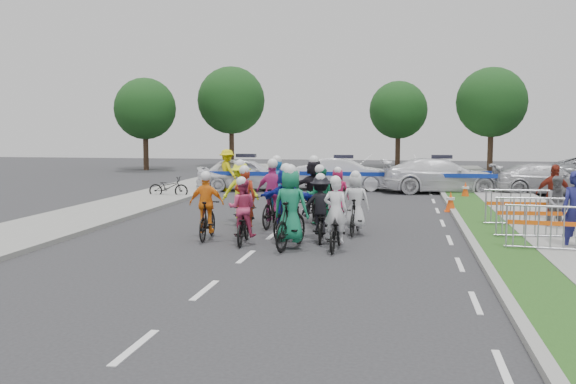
% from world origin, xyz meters
% --- Properties ---
extents(ground, '(90.00, 90.00, 0.00)m').
position_xyz_m(ground, '(0.00, 0.00, 0.00)').
color(ground, '#28282B').
rests_on(ground, ground).
extents(curb_right, '(0.20, 60.00, 0.12)m').
position_xyz_m(curb_right, '(5.10, 5.00, 0.06)').
color(curb_right, gray).
rests_on(curb_right, ground).
extents(grass_strip, '(1.20, 60.00, 0.11)m').
position_xyz_m(grass_strip, '(5.80, 5.00, 0.06)').
color(grass_strip, '#214616').
rests_on(grass_strip, ground).
extents(sidewalk_right, '(2.40, 60.00, 0.13)m').
position_xyz_m(sidewalk_right, '(7.60, 5.00, 0.07)').
color(sidewalk_right, gray).
rests_on(sidewalk_right, ground).
extents(sidewalk_left, '(3.00, 60.00, 0.13)m').
position_xyz_m(sidewalk_left, '(-6.50, 5.00, 0.07)').
color(sidewalk_left, gray).
rests_on(sidewalk_left, ground).
extents(rider_0, '(0.66, 1.74, 1.76)m').
position_xyz_m(rider_0, '(1.86, 1.22, 0.58)').
color(rider_0, black).
rests_on(rider_0, ground).
extents(rider_1, '(0.93, 1.98, 2.01)m').
position_xyz_m(rider_1, '(0.80, 1.17, 0.78)').
color(rider_1, black).
rests_on(rider_1, ground).
extents(rider_2, '(0.75, 1.69, 1.67)m').
position_xyz_m(rider_2, '(-0.48, 1.61, 0.63)').
color(rider_2, black).
rests_on(rider_2, ground).
extents(rider_3, '(0.91, 1.71, 1.77)m').
position_xyz_m(rider_3, '(-1.52, 2.02, 0.68)').
color(rider_3, black).
rests_on(rider_3, ground).
extents(rider_4, '(1.00, 1.74, 1.73)m').
position_xyz_m(rider_4, '(1.37, 2.34, 0.68)').
color(rider_4, black).
rests_on(rider_4, ground).
extents(rider_5, '(1.62, 1.93, 1.96)m').
position_xyz_m(rider_5, '(0.46, 2.50, 0.82)').
color(rider_5, black).
rests_on(rider_5, ground).
extents(rider_6, '(0.78, 1.87, 1.86)m').
position_xyz_m(rider_6, '(-0.81, 3.20, 0.61)').
color(rider_6, black).
rests_on(rider_6, ground).
extents(rider_7, '(0.76, 1.68, 1.73)m').
position_xyz_m(rider_7, '(2.16, 3.48, 0.68)').
color(rider_7, black).
rests_on(rider_7, ground).
extents(rider_8, '(0.82, 1.86, 1.85)m').
position_xyz_m(rider_8, '(1.13, 4.06, 0.69)').
color(rider_8, black).
rests_on(rider_8, ground).
extents(rider_9, '(1.04, 1.95, 1.99)m').
position_xyz_m(rider_9, '(-0.27, 4.35, 0.76)').
color(rider_9, black).
rests_on(rider_9, ground).
extents(rider_10, '(1.16, 1.98, 1.94)m').
position_xyz_m(rider_10, '(-1.35, 4.84, 0.75)').
color(rider_10, black).
rests_on(rider_10, ground).
extents(rider_11, '(1.69, 2.01, 2.04)m').
position_xyz_m(rider_11, '(0.76, 5.54, 0.85)').
color(rider_11, black).
rests_on(rider_11, ground).
extents(rider_12, '(0.81, 2.03, 2.03)m').
position_xyz_m(rider_12, '(-0.39, 5.59, 0.67)').
color(rider_12, black).
rests_on(rider_12, ground).
extents(rider_13, '(0.71, 1.59, 1.67)m').
position_xyz_m(rider_13, '(1.41, 6.18, 0.66)').
color(rider_13, black).
rests_on(rider_13, ground).
extents(police_car_0, '(4.71, 2.49, 1.53)m').
position_xyz_m(police_car_0, '(-3.71, 15.05, 0.76)').
color(police_car_0, white).
rests_on(police_car_0, ground).
extents(police_car_1, '(4.53, 1.77, 1.47)m').
position_xyz_m(police_car_1, '(0.68, 16.12, 0.74)').
color(police_car_1, white).
rests_on(police_car_1, ground).
extents(police_car_2, '(5.48, 2.76, 1.53)m').
position_xyz_m(police_car_2, '(5.08, 15.43, 0.76)').
color(police_car_2, white).
rests_on(police_car_2, ground).
extents(civilian_sedan, '(4.70, 2.12, 1.34)m').
position_xyz_m(civilian_sedan, '(9.50, 15.39, 0.67)').
color(civilian_sedan, '#B6B6BB').
rests_on(civilian_sedan, ground).
extents(spectator_1, '(0.76, 0.60, 1.54)m').
position_xyz_m(spectator_1, '(7.63, 4.96, 0.77)').
color(spectator_1, '#5D5D62').
rests_on(spectator_1, ground).
extents(spectator_2, '(1.06, 0.47, 1.78)m').
position_xyz_m(spectator_2, '(7.86, 6.58, 0.89)').
color(spectator_2, maroon).
rests_on(spectator_2, ground).
extents(marshal_hiviz, '(1.38, 1.37, 1.92)m').
position_xyz_m(marshal_hiviz, '(-4.43, 14.35, 0.96)').
color(marshal_hiviz, '#D7C50B').
rests_on(marshal_hiviz, ground).
extents(barrier_0, '(2.05, 0.75, 1.12)m').
position_xyz_m(barrier_0, '(6.70, 1.46, 0.56)').
color(barrier_0, '#A5A8AD').
rests_on(barrier_0, ground).
extents(barrier_1, '(2.02, 0.61, 1.12)m').
position_xyz_m(barrier_1, '(6.70, 3.20, 0.56)').
color(barrier_1, '#A5A8AD').
rests_on(barrier_1, ground).
extents(barrier_2, '(2.02, 0.58, 1.12)m').
position_xyz_m(barrier_2, '(6.70, 5.34, 0.56)').
color(barrier_2, '#A5A8AD').
rests_on(barrier_2, ground).
extents(cone_0, '(0.40, 0.40, 0.70)m').
position_xyz_m(cone_0, '(5.03, 8.86, 0.34)').
color(cone_0, '#F24C0C').
rests_on(cone_0, ground).
extents(cone_1, '(0.40, 0.40, 0.70)m').
position_xyz_m(cone_1, '(5.91, 13.15, 0.34)').
color(cone_1, '#F24C0C').
rests_on(cone_1, ground).
extents(parked_bike, '(1.68, 0.66, 0.87)m').
position_xyz_m(parked_bike, '(-6.13, 11.44, 0.43)').
color(parked_bike, black).
rests_on(parked_bike, ground).
extents(tree_0, '(4.20, 4.20, 6.30)m').
position_xyz_m(tree_0, '(-14.00, 28.00, 4.19)').
color(tree_0, '#382619').
rests_on(tree_0, ground).
extents(tree_1, '(4.55, 4.55, 6.82)m').
position_xyz_m(tree_1, '(9.00, 30.00, 4.54)').
color(tree_1, '#382619').
rests_on(tree_1, ground).
extents(tree_3, '(4.90, 4.90, 7.35)m').
position_xyz_m(tree_3, '(-9.00, 32.00, 4.89)').
color(tree_3, '#382619').
rests_on(tree_3, ground).
extents(tree_4, '(4.20, 4.20, 6.30)m').
position_xyz_m(tree_4, '(3.00, 34.00, 4.19)').
color(tree_4, '#382619').
rests_on(tree_4, ground).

